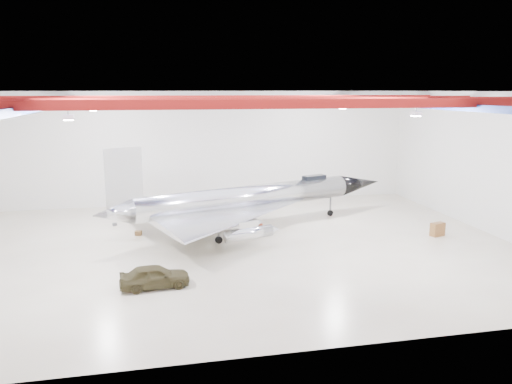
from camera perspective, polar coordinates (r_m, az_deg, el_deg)
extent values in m
plane|color=#C4B49C|center=(36.15, -2.09, -6.30)|extent=(40.00, 40.00, 0.00)
plane|color=silver|center=(49.57, -5.09, 5.06)|extent=(40.00, 0.00, 40.00)
plane|color=silver|center=(42.95, 25.21, 2.99)|extent=(0.00, 30.00, 30.00)
plane|color=#0A0F38|center=(34.40, -2.23, 11.41)|extent=(40.00, 40.00, 0.00)
cube|color=maroon|center=(25.58, 1.20, 10.01)|extent=(39.50, 0.25, 0.50)
cube|color=maroon|center=(31.45, -1.29, 10.31)|extent=(39.50, 0.25, 0.50)
cube|color=maroon|center=(37.36, -3.01, 10.50)|extent=(39.50, 0.25, 0.50)
cube|color=maroon|center=(43.30, -4.25, 10.63)|extent=(39.50, 0.25, 0.50)
cube|color=#0D1D53|center=(34.50, -22.54, 9.06)|extent=(0.25, 29.50, 0.40)
cube|color=#0D1D53|center=(38.29, 16.05, 9.65)|extent=(0.25, 29.50, 0.40)
cube|color=silver|center=(28.27, -20.65, 8.01)|extent=(0.55, 0.55, 0.25)
cube|color=silver|center=(32.08, 17.81, 8.54)|extent=(0.55, 0.55, 0.25)
cube|color=silver|center=(40.16, -18.11, 9.03)|extent=(0.55, 0.55, 0.25)
cube|color=silver|center=(42.93, 9.86, 9.55)|extent=(0.55, 0.55, 0.25)
cylinder|color=silver|center=(40.10, -0.95, -0.60)|extent=(18.47, 7.69, 1.88)
cone|color=black|center=(46.85, 11.72, 0.94)|extent=(5.06, 3.26, 1.88)
cone|color=silver|center=(36.22, -16.09, -2.39)|extent=(3.27, 2.67, 1.88)
cube|color=silver|center=(35.96, -14.86, 1.56)|extent=(2.54, 0.93, 4.24)
cube|color=black|center=(43.44, 6.66, 1.60)|extent=(2.20, 1.36, 0.47)
cylinder|color=silver|center=(34.71, -0.85, -4.79)|extent=(3.66, 1.93, 0.85)
cylinder|color=silver|center=(36.70, -2.65, -3.88)|extent=(3.66, 1.93, 0.85)
cylinder|color=silver|center=(41.64, -6.24, -2.07)|extent=(3.66, 1.93, 0.85)
cylinder|color=silver|center=(43.74, -7.50, -1.43)|extent=(3.66, 1.93, 0.85)
cylinder|color=#59595B|center=(45.13, 8.50, -1.67)|extent=(0.17, 0.17, 1.69)
cylinder|color=black|center=(45.26, 8.47, -2.39)|extent=(0.57, 0.36, 0.53)
cylinder|color=#59595B|center=(36.83, -4.29, -4.61)|extent=(0.17, 0.17, 1.69)
cylinder|color=black|center=(37.00, -4.27, -5.48)|extent=(0.57, 0.36, 0.53)
cylinder|color=#59595B|center=(40.97, -7.16, -3.00)|extent=(0.17, 0.17, 1.69)
cylinder|color=black|center=(41.12, -7.14, -3.78)|extent=(0.57, 0.36, 0.53)
imported|color=#3B351D|center=(29.41, -11.50, -9.42)|extent=(4.07, 1.92, 1.35)
cube|color=brown|center=(41.16, 20.03, -4.03)|extent=(1.25, 0.88, 1.04)
cube|color=olive|center=(39.99, -13.29, -4.59)|extent=(0.57, 0.50, 0.35)
cube|color=maroon|center=(41.51, -7.77, -3.81)|extent=(0.48, 0.41, 0.31)
cylinder|color=#59595B|center=(40.13, -2.54, -4.15)|extent=(0.57, 0.57, 0.44)
cube|color=#59595B|center=(43.26, -15.85, -3.56)|extent=(0.40, 0.35, 0.24)
cylinder|color=maroon|center=(40.99, 0.52, -3.88)|extent=(0.43, 0.43, 0.34)
cube|color=olive|center=(40.07, -6.55, -4.26)|extent=(0.70, 0.61, 0.42)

